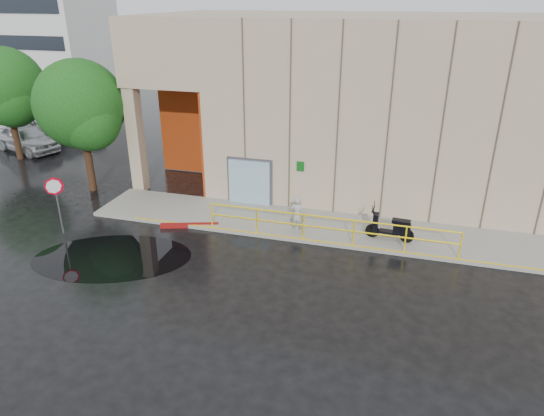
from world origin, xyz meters
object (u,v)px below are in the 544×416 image
at_px(car_b, 9,126).
at_px(stop_sign, 55,193).
at_px(red_curb, 189,225).
at_px(tree_far, 7,90).
at_px(person, 297,215).
at_px(tree_near, 82,108).
at_px(scooter, 391,220).
at_px(car_a, 26,138).
at_px(car_c, 67,130).

bearing_deg(car_b, stop_sign, -140.62).
distance_m(red_curb, tree_far, 15.03).
relative_size(person, tree_near, 0.24).
distance_m(stop_sign, tree_near, 5.19).
relative_size(person, car_b, 0.32).
xyz_separation_m(scooter, tree_far, (-21.37, 4.85, 3.03)).
height_order(car_a, tree_near, tree_near).
xyz_separation_m(car_a, car_b, (-3.51, 2.43, -0.04)).
bearing_deg(person, stop_sign, 6.02).
xyz_separation_m(car_c, tree_far, (-0.01, -4.28, 3.29)).
height_order(red_curb, tree_near, tree_near).
bearing_deg(car_a, car_c, 2.04).
distance_m(stop_sign, car_b, 17.38).
xyz_separation_m(person, scooter, (3.59, 0.36, 0.06)).
xyz_separation_m(scooter, stop_sign, (-12.70, -2.76, 0.80)).
bearing_deg(tree_near, stop_sign, -70.93).
bearing_deg(scooter, red_curb, -169.47).
bearing_deg(car_c, scooter, -128.84).
relative_size(person, red_curb, 0.63).
relative_size(person, stop_sign, 0.63).
distance_m(stop_sign, red_curb, 5.32).
relative_size(scooter, red_curb, 0.78).
xyz_separation_m(stop_sign, tree_near, (-1.52, 4.40, 2.30)).
relative_size(scooter, car_a, 0.39).
xyz_separation_m(stop_sign, car_b, (-12.97, 11.52, -0.99)).
xyz_separation_m(person, car_c, (-17.76, 9.49, -0.20)).
bearing_deg(tree_near, car_c, 133.64).
height_order(scooter, tree_near, tree_near).
relative_size(tree_near, tree_far, 0.99).
relative_size(scooter, tree_far, 0.29).
distance_m(car_c, tree_near, 10.88).
bearing_deg(scooter, stop_sign, -163.28).
distance_m(car_c, tree_far, 5.40).
bearing_deg(car_a, red_curb, -98.90).
distance_m(person, tree_far, 18.78).
bearing_deg(tree_near, scooter, -6.58).
height_order(tree_near, tree_far, tree_far).
height_order(car_b, tree_far, tree_far).
bearing_deg(car_b, car_c, -94.21).
height_order(stop_sign, car_a, stop_sign).
xyz_separation_m(tree_near, tree_far, (-7.15, 3.21, -0.07)).
bearing_deg(stop_sign, car_a, 115.45).
height_order(person, stop_sign, stop_sign).
xyz_separation_m(scooter, car_a, (-22.16, 6.34, -0.15)).
bearing_deg(stop_sign, tree_near, 88.39).
bearing_deg(scooter, car_b, 165.61).
relative_size(stop_sign, tree_near, 0.38).
height_order(stop_sign, car_b, stop_sign).
height_order(scooter, red_curb, scooter).
relative_size(stop_sign, car_a, 0.50).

